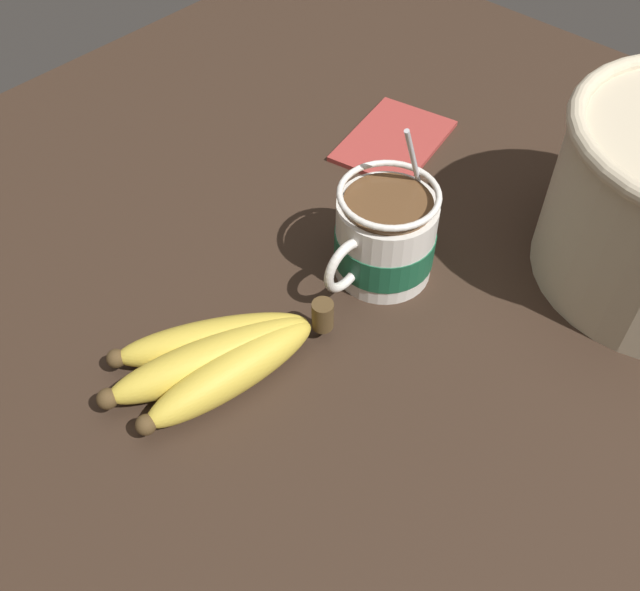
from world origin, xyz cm
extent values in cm
cube|color=#332319|center=(0.00, 0.00, 1.32)|extent=(115.16, 115.16, 2.63)
cylinder|color=white|center=(-2.94, -1.33, 6.94)|extent=(9.58, 9.58, 8.61)
cylinder|color=#195638|center=(-2.94, -1.33, 6.07)|extent=(9.78, 9.78, 3.44)
torus|color=white|center=(2.79, -1.33, 7.54)|extent=(5.61, 0.90, 5.61)
cylinder|color=brown|center=(-2.94, -1.33, 11.34)|extent=(8.38, 8.38, 0.40)
torus|color=white|center=(-2.94, -1.33, 12.45)|extent=(9.58, 9.58, 0.60)
cylinder|color=silver|center=(-7.46, -1.33, 11.29)|extent=(6.14, 0.50, 14.49)
ellipsoid|color=silver|center=(-4.62, -1.33, 4.13)|extent=(3.00, 2.00, 0.80)
cylinder|color=#4C381E|center=(7.41, -0.49, 5.62)|extent=(2.00, 2.00, 3.00)
ellipsoid|color=gold|center=(15.38, -5.80, 4.54)|extent=(16.39, 12.69, 3.81)
sphere|color=#4C381E|center=(22.51, -10.56, 4.54)|extent=(1.72, 1.72, 1.72)
ellipsoid|color=gold|center=(16.95, -4.24, 4.67)|extent=(18.72, 10.57, 4.08)
sphere|color=#4C381E|center=(25.56, -7.63, 4.67)|extent=(1.83, 1.83, 1.83)
ellipsoid|color=gold|center=(16.67, -2.00, 4.60)|extent=(17.18, 6.58, 3.93)
sphere|color=#4C381E|center=(24.95, -3.35, 4.60)|extent=(1.77, 1.77, 1.77)
cube|color=#A33833|center=(-20.01, -13.46, 2.93)|extent=(16.06, 12.65, 0.60)
camera|label=1|loc=(37.57, 27.31, 54.75)|focal=40.00mm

